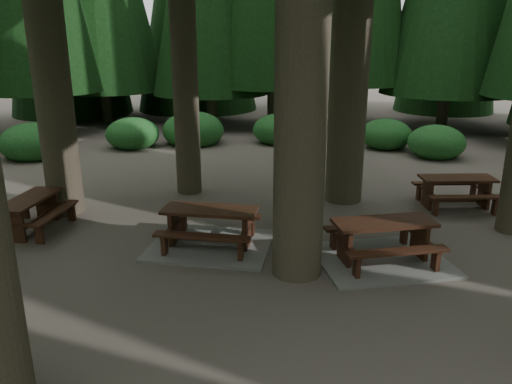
{
  "coord_description": "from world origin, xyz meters",
  "views": [
    {
      "loc": [
        -0.15,
        -7.59,
        3.89
      ],
      "look_at": [
        0.14,
        1.35,
        1.1
      ],
      "focal_mm": 35.0,
      "sensor_mm": 36.0,
      "label": 1
    }
  ],
  "objects_px": {
    "picnic_table_c": "(210,234)",
    "picnic_table_b": "(30,209)",
    "picnic_table_a": "(382,248)",
    "picnic_table_d": "(457,187)"
  },
  "relations": [
    {
      "from": "picnic_table_c",
      "to": "picnic_table_b",
      "type": "bearing_deg",
      "value": 177.0
    },
    {
      "from": "picnic_table_a",
      "to": "picnic_table_d",
      "type": "bearing_deg",
      "value": 40.31
    },
    {
      "from": "picnic_table_b",
      "to": "picnic_table_c",
      "type": "xyz_separation_m",
      "value": [
        3.79,
        -0.96,
        -0.21
      ]
    },
    {
      "from": "picnic_table_b",
      "to": "picnic_table_d",
      "type": "height_order",
      "value": "picnic_table_d"
    },
    {
      "from": "picnic_table_a",
      "to": "picnic_table_c",
      "type": "relative_size",
      "value": 0.97
    },
    {
      "from": "picnic_table_a",
      "to": "picnic_table_d",
      "type": "xyz_separation_m",
      "value": [
        2.57,
        2.94,
        0.23
      ]
    },
    {
      "from": "picnic_table_c",
      "to": "picnic_table_d",
      "type": "relative_size",
      "value": 1.53
    },
    {
      "from": "picnic_table_a",
      "to": "picnic_table_c",
      "type": "height_order",
      "value": "same"
    },
    {
      "from": "picnic_table_a",
      "to": "picnic_table_c",
      "type": "xyz_separation_m",
      "value": [
        -3.13,
        0.76,
        0.0
      ]
    },
    {
      "from": "picnic_table_a",
      "to": "picnic_table_c",
      "type": "distance_m",
      "value": 3.22
    }
  ]
}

